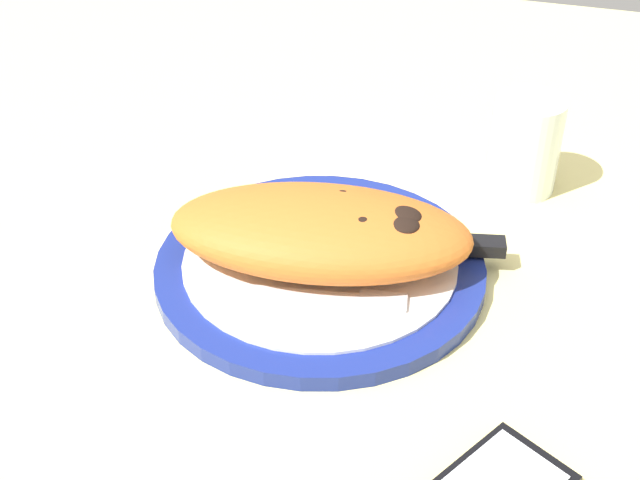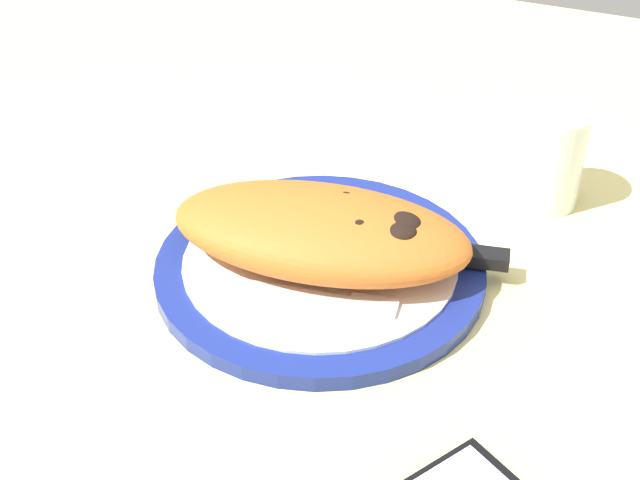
% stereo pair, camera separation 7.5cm
% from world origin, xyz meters
% --- Properties ---
extents(ground_plane, '(1.50, 1.50, 0.03)m').
position_xyz_m(ground_plane, '(0.00, 0.00, -0.01)').
color(ground_plane, '#E5D684').
extents(plate, '(0.29, 0.29, 0.02)m').
position_xyz_m(plate, '(0.00, 0.00, 0.01)').
color(plate, navy).
rests_on(plate, ground_plane).
extents(calzone, '(0.28, 0.17, 0.06)m').
position_xyz_m(calzone, '(0.00, -0.00, 0.05)').
color(calzone, '#C16023').
rests_on(calzone, plate).
extents(fork, '(0.17, 0.04, 0.00)m').
position_xyz_m(fork, '(0.02, -0.05, 0.02)').
color(fork, silver).
rests_on(fork, plate).
extents(knife, '(0.25, 0.07, 0.01)m').
position_xyz_m(knife, '(0.07, 0.04, 0.02)').
color(knife, silver).
rests_on(knife, plate).
extents(water_glass, '(0.07, 0.07, 0.10)m').
position_xyz_m(water_glass, '(0.15, 0.20, 0.04)').
color(water_glass, silver).
rests_on(water_glass, ground_plane).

